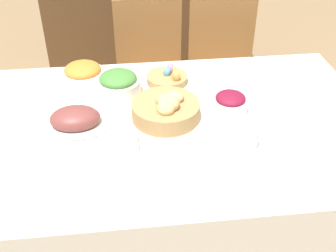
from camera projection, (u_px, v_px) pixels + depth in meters
The scene contains 17 objects.
ground_plane at pixel (166, 238), 2.17m from camera, with size 12.00×12.00×0.00m, color #937551.
dining_table at pixel (165, 187), 1.96m from camera, with size 1.80×1.10×0.73m.
chair_far_right at pixel (223, 66), 2.67m from camera, with size 0.44×0.44×0.91m.
chair_far_center at pixel (152, 70), 2.62m from camera, with size 0.45×0.45×0.91m.
sideboard at pixel (149, 23), 3.38m from camera, with size 1.59×0.44×0.90m.
bread_basket at pixel (166, 109), 1.75m from camera, with size 0.28×0.28×0.12m.
egg_basket at pixel (168, 77), 2.01m from camera, with size 0.20×0.20×0.08m.
ham_platter at pixel (75, 119), 1.71m from camera, with size 0.32×0.22×0.09m.
green_salad_bowl at pixel (118, 83), 1.91m from camera, with size 0.20×0.20×0.11m.
carrot_bowl at pixel (83, 73), 2.02m from camera, with size 0.20×0.20×0.09m.
beet_salad_bowl at pixel (230, 103), 1.79m from camera, with size 0.15×0.15×0.09m.
dinner_plate at pixel (197, 176), 1.47m from camera, with size 0.27×0.27×0.01m.
fork at pixel (152, 180), 1.46m from camera, with size 0.02×0.19×0.00m.
knife at pixel (241, 173), 1.49m from camera, with size 0.02×0.19×0.00m.
spoon at pixel (250, 173), 1.49m from camera, with size 0.02×0.19×0.00m.
drinking_cup at pixel (249, 138), 1.60m from camera, with size 0.07×0.07×0.07m.
butter_dish at pixel (120, 143), 1.61m from camera, with size 0.14×0.09×0.03m.
Camera 1 is at (-0.15, -1.42, 1.74)m, focal length 45.00 mm.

